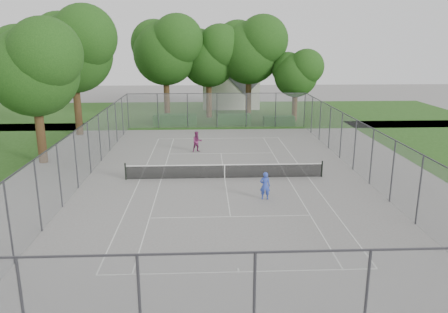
{
  "coord_description": "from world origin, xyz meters",
  "views": [
    {
      "loc": [
        -1.25,
        -27.06,
        8.75
      ],
      "look_at": [
        0.0,
        1.0,
        1.2
      ],
      "focal_mm": 35.0,
      "sensor_mm": 36.0,
      "label": 1
    }
  ],
  "objects_px": {
    "house": "(230,80)",
    "woman_player": "(197,142)",
    "girl_player": "(265,186)",
    "tennis_net": "(225,171)"
  },
  "relations": [
    {
      "from": "tennis_net",
      "to": "house",
      "type": "xyz_separation_m",
      "value": [
        2.15,
        31.01,
        3.11
      ]
    },
    {
      "from": "girl_player",
      "to": "tennis_net",
      "type": "bearing_deg",
      "value": -55.43
    },
    {
      "from": "house",
      "to": "tennis_net",
      "type": "bearing_deg",
      "value": -93.97
    },
    {
      "from": "tennis_net",
      "to": "woman_player",
      "type": "distance_m",
      "value": 7.3
    },
    {
      "from": "tennis_net",
      "to": "house",
      "type": "relative_size",
      "value": 1.43
    },
    {
      "from": "house",
      "to": "woman_player",
      "type": "distance_m",
      "value": 24.46
    },
    {
      "from": "girl_player",
      "to": "woman_player",
      "type": "xyz_separation_m",
      "value": [
        -3.98,
        10.98,
        0.03
      ]
    },
    {
      "from": "house",
      "to": "woman_player",
      "type": "bearing_deg",
      "value": -99.58
    },
    {
      "from": "tennis_net",
      "to": "girl_player",
      "type": "bearing_deg",
      "value": -61.99
    },
    {
      "from": "house",
      "to": "woman_player",
      "type": "relative_size",
      "value": 5.43
    }
  ]
}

